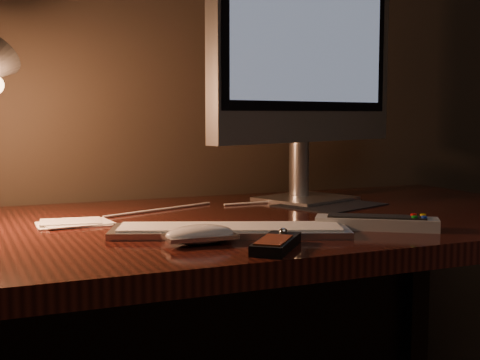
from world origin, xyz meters
name	(u,v)px	position (x,y,z in m)	size (l,w,h in m)	color
desk	(204,276)	(0.00, 1.93, 0.62)	(1.60, 0.75, 0.75)	#3C130D
monitor	(308,40)	(0.31, 2.04, 1.13)	(0.59, 0.26, 0.65)	silver
keyboard	(230,230)	(-0.03, 1.70, 0.76)	(0.42, 0.12, 0.02)	silver
mousepad	(330,205)	(0.32, 1.95, 0.75)	(0.22, 0.18, 0.00)	black
mouse	(200,237)	(-0.11, 1.64, 0.76)	(0.12, 0.06, 0.02)	white
media_remote	(276,243)	(-0.02, 1.56, 0.76)	(0.13, 0.14, 0.03)	black
tv_remote	(377,223)	(0.23, 1.64, 0.76)	(0.21, 0.17, 0.03)	#9C9FA2
papers	(74,223)	(-0.27, 1.92, 0.75)	(0.14, 0.09, 0.01)	white
cable	(223,206)	(0.08, 2.02, 0.75)	(0.00, 0.00, 0.57)	white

